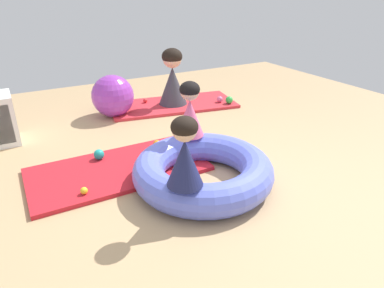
# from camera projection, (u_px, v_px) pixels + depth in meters

# --- Properties ---
(ground_plane) EXTENTS (8.00, 8.00, 0.00)m
(ground_plane) POSITION_uv_depth(u_px,v_px,m) (210.00, 186.00, 3.11)
(ground_plane) COLOR tan
(gym_mat_near_left) EXTENTS (1.67, 0.87, 0.04)m
(gym_mat_near_left) POSITION_uv_depth(u_px,v_px,m) (118.00, 169.00, 3.34)
(gym_mat_near_left) COLOR red
(gym_mat_near_left) RESTS_ON ground
(gym_mat_far_right) EXTENTS (1.94, 1.12, 0.04)m
(gym_mat_far_right) POSITION_uv_depth(u_px,v_px,m) (173.00, 105.00, 5.12)
(gym_mat_far_right) COLOR red
(gym_mat_far_right) RESTS_ON ground
(inflatable_cushion) EXTENTS (1.26, 1.26, 0.29)m
(inflatable_cushion) POSITION_uv_depth(u_px,v_px,m) (203.00, 170.00, 3.08)
(inflatable_cushion) COLOR #6070E5
(inflatable_cushion) RESTS_ON ground
(child_in_pink) EXTENTS (0.39, 0.39, 0.54)m
(child_in_pink) POSITION_uv_depth(u_px,v_px,m) (190.00, 110.00, 3.33)
(child_in_pink) COLOR #E5608E
(child_in_pink) RESTS_ON inflatable_cushion
(child_in_navy) EXTENTS (0.39, 0.39, 0.54)m
(child_in_navy) POSITION_uv_depth(u_px,v_px,m) (185.00, 153.00, 2.48)
(child_in_navy) COLOR navy
(child_in_navy) RESTS_ON inflatable_cushion
(adult_seated) EXTENTS (0.58, 0.58, 0.81)m
(adult_seated) POSITION_uv_depth(u_px,v_px,m) (173.00, 77.00, 4.95)
(adult_seated) COLOR #383842
(adult_seated) RESTS_ON gym_mat_far_right
(play_ball_pink) EXTENTS (0.09, 0.09, 0.09)m
(play_ball_pink) POSITION_uv_depth(u_px,v_px,m) (220.00, 99.00, 5.15)
(play_ball_pink) COLOR pink
(play_ball_pink) RESTS_ON gym_mat_far_right
(play_ball_orange) EXTENTS (0.08, 0.08, 0.08)m
(play_ball_orange) POSITION_uv_depth(u_px,v_px,m) (157.00, 144.00, 3.74)
(play_ball_orange) COLOR orange
(play_ball_orange) RESTS_ON gym_mat_near_left
(play_ball_green) EXTENTS (0.11, 0.11, 0.11)m
(play_ball_green) POSITION_uv_depth(u_px,v_px,m) (229.00, 100.00, 5.09)
(play_ball_green) COLOR green
(play_ball_green) RESTS_ON gym_mat_far_right
(play_ball_yellow) EXTENTS (0.06, 0.06, 0.06)m
(play_ball_yellow) POSITION_uv_depth(u_px,v_px,m) (84.00, 191.00, 2.91)
(play_ball_yellow) COLOR yellow
(play_ball_yellow) RESTS_ON gym_mat_near_left
(play_ball_teal) EXTENTS (0.11, 0.11, 0.11)m
(play_ball_teal) POSITION_uv_depth(u_px,v_px,m) (99.00, 154.00, 3.47)
(play_ball_teal) COLOR teal
(play_ball_teal) RESTS_ON gym_mat_near_left
(play_ball_red) EXTENTS (0.06, 0.06, 0.06)m
(play_ball_red) POSITION_uv_depth(u_px,v_px,m) (145.00, 101.00, 5.13)
(play_ball_red) COLOR red
(play_ball_red) RESTS_ON gym_mat_far_right
(exercise_ball_large) EXTENTS (0.56, 0.56, 0.56)m
(exercise_ball_large) POSITION_uv_depth(u_px,v_px,m) (113.00, 96.00, 4.63)
(exercise_ball_large) COLOR purple
(exercise_ball_large) RESTS_ON ground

